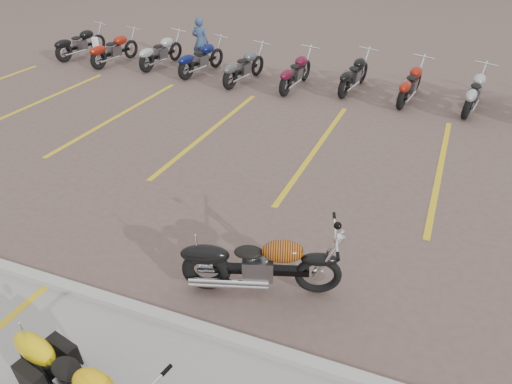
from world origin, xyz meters
The scene contains 7 objects.
ground centered at (0.00, 0.00, 0.00)m, with size 100.00×100.00×0.00m, color brown.
curb centered at (0.00, -2.00, 0.06)m, with size 60.00×0.18×0.12m, color #ADAAA3.
parking_stripes centered at (0.00, 4.00, 0.00)m, with size 38.00×5.50×0.01m, color gold, non-canonical shape.
flame_cruiser centered at (0.57, -0.95, 0.46)m, with size 2.19×0.84×0.93m.
person_a centered at (-5.54, 8.96, 0.81)m, with size 0.59×0.39×1.63m, color #31496E.
bollard centered at (-8.69, 7.47, 0.50)m, with size 0.15×0.15×1.00m, color white.
bg_bike_row centered at (-1.82, 8.09, 0.55)m, with size 17.34×2.06×1.10m.
Camera 1 is at (2.64, -6.07, 4.85)m, focal length 35.00 mm.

